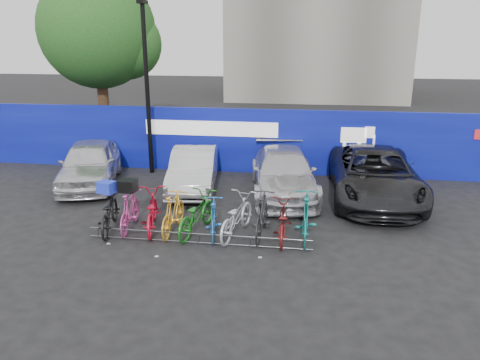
% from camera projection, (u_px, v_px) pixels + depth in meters
% --- Properties ---
extents(ground, '(100.00, 100.00, 0.00)m').
position_uv_depth(ground, '(203.00, 235.00, 12.13)').
color(ground, black).
rests_on(ground, ground).
extents(hoarding, '(22.00, 0.18, 2.40)m').
position_uv_depth(hoarding, '(238.00, 140.00, 17.45)').
color(hoarding, '#090C7B').
rests_on(hoarding, ground).
extents(tree, '(5.40, 5.20, 7.80)m').
position_uv_depth(tree, '(103.00, 33.00, 21.10)').
color(tree, '#382314').
rests_on(tree, ground).
extents(lamppost, '(0.25, 0.50, 6.11)m').
position_uv_depth(lamppost, '(147.00, 85.00, 16.72)').
color(lamppost, black).
rests_on(lamppost, ground).
extents(bike_rack, '(5.60, 0.03, 0.30)m').
position_uv_depth(bike_rack, '(198.00, 238.00, 11.52)').
color(bike_rack, '#595B60').
rests_on(bike_rack, ground).
extents(car_0, '(3.01, 4.80, 1.52)m').
position_uv_depth(car_0, '(90.00, 163.00, 16.00)').
color(car_0, silver).
rests_on(car_0, ground).
extents(car_1, '(2.00, 4.26, 1.35)m').
position_uv_depth(car_1, '(194.00, 170.00, 15.58)').
color(car_1, '#BCBDC1').
rests_on(car_1, ground).
extents(car_2, '(2.64, 5.11, 1.42)m').
position_uv_depth(car_2, '(284.00, 173.00, 15.09)').
color(car_2, silver).
rests_on(car_2, ground).
extents(car_3, '(2.64, 5.64, 1.56)m').
position_uv_depth(car_3, '(375.00, 175.00, 14.60)').
color(car_3, black).
rests_on(car_3, ground).
extents(bike_0, '(1.13, 2.10, 1.05)m').
position_uv_depth(bike_0, '(109.00, 212.00, 12.26)').
color(bike_0, black).
rests_on(bike_0, ground).
extents(bike_1, '(0.68, 1.82, 1.07)m').
position_uv_depth(bike_1, '(130.00, 211.00, 12.30)').
color(bike_1, '#D6449D').
rests_on(bike_1, ground).
extents(bike_2, '(1.16, 2.11, 1.05)m').
position_uv_depth(bike_2, '(151.00, 211.00, 12.29)').
color(bike_2, red).
rests_on(bike_2, ground).
extents(bike_3, '(0.57, 1.81, 1.08)m').
position_uv_depth(bike_3, '(173.00, 213.00, 12.12)').
color(bike_3, yellow).
rests_on(bike_3, ground).
extents(bike_4, '(1.11, 2.11, 1.06)m').
position_uv_depth(bike_4, '(196.00, 214.00, 12.08)').
color(bike_4, '#176F18').
rests_on(bike_4, ground).
extents(bike_5, '(0.74, 1.71, 1.00)m').
position_uv_depth(bike_5, '(214.00, 218.00, 11.89)').
color(bike_5, blue).
rests_on(bike_5, ground).
extents(bike_6, '(1.16, 2.13, 1.06)m').
position_uv_depth(bike_6, '(236.00, 216.00, 11.93)').
color(bike_6, '#B6BABE').
rests_on(bike_6, ground).
extents(bike_7, '(0.63, 1.95, 1.16)m').
position_uv_depth(bike_7, '(262.00, 215.00, 11.87)').
color(bike_7, '#27282A').
rests_on(bike_7, ground).
extents(bike_8, '(0.70, 1.87, 0.97)m').
position_uv_depth(bike_8, '(282.00, 221.00, 11.71)').
color(bike_8, maroon).
rests_on(bike_8, ground).
extents(bike_9, '(0.58, 2.02, 1.21)m').
position_uv_depth(bike_9, '(306.00, 216.00, 11.70)').
color(bike_9, '#157B76').
rests_on(bike_9, ground).
extents(cargo_crate, '(0.49, 0.42, 0.30)m').
position_uv_depth(cargo_crate, '(107.00, 187.00, 12.06)').
color(cargo_crate, '#2034CF').
rests_on(cargo_crate, bike_0).
extents(cargo_topcase, '(0.46, 0.42, 0.31)m').
position_uv_depth(cargo_topcase, '(128.00, 186.00, 12.10)').
color(cargo_topcase, black).
rests_on(cargo_topcase, bike_1).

